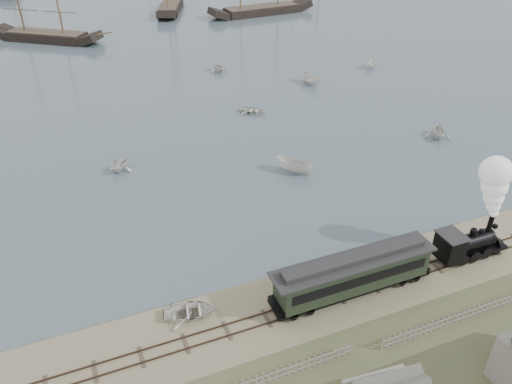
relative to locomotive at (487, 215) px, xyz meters
name	(u,v)px	position (x,y,z in m)	size (l,w,h in m)	color
ground	(268,296)	(-18.06, 2.00, -4.02)	(600.00, 600.00, 0.00)	gray
rail_track	(279,314)	(-18.06, 0.00, -3.98)	(120.00, 1.80, 0.16)	#3D2C21
picket_fence_east	(469,319)	(-5.56, -5.50, -4.02)	(15.00, 0.10, 1.20)	gray
locomotive	(487,215)	(0.00, 0.00, 0.00)	(6.97, 2.60, 8.68)	black
passenger_coach	(353,273)	(-12.11, 0.00, -2.02)	(12.92, 2.49, 3.14)	black
beached_dinghy	(191,311)	(-24.01, 2.36, -3.61)	(3.90, 2.79, 0.81)	silver
rowboat_1	(119,164)	(-25.33, 25.34, -3.16)	(3.05, 2.63, 1.61)	silver
rowboat_2	(294,166)	(-8.29, 17.92, -3.16)	(4.12, 1.55, 1.59)	silver
rowboat_3	(252,110)	(-6.51, 34.09, -3.59)	(3.55, 2.53, 0.73)	silver
rowboat_4	(439,131)	(11.48, 18.85, -3.05)	(3.45, 2.98, 1.82)	silver
rowboat_5	(371,64)	(18.22, 43.76, -3.35)	(3.13, 1.18, 1.21)	silver
rowboat_7	(218,66)	(-5.48, 51.32, -3.09)	(3.28, 2.83, 1.73)	silver
rowboat_8	(311,79)	(5.64, 40.73, -3.18)	(4.05, 1.52, 1.56)	silver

